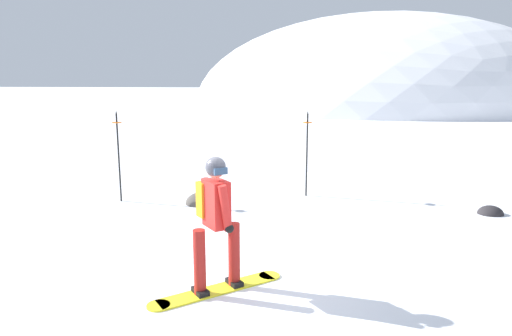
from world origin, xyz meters
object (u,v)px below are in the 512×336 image
at_px(piste_marker_far, 118,150).
at_px(piste_marker_near, 307,148).
at_px(rock_dark, 202,204).
at_px(rock_mid, 490,214).
at_px(snowboarder_main, 215,220).

bearing_deg(piste_marker_far, piste_marker_near, 14.76).
height_order(rock_dark, rock_mid, rock_dark).
distance_m(snowboarder_main, piste_marker_near, 5.03).
relative_size(snowboarder_main, piste_marker_near, 0.88).
distance_m(rock_dark, rock_mid, 5.85).
relative_size(piste_marker_far, rock_dark, 2.76).
bearing_deg(piste_marker_near, rock_dark, -154.95).
bearing_deg(rock_dark, piste_marker_far, -178.97).
distance_m(piste_marker_near, piste_marker_far, 4.13).
xyz_separation_m(piste_marker_far, rock_mid, (7.66, 0.11, -1.13)).
bearing_deg(piste_marker_far, rock_dark, 1.03).
distance_m(snowboarder_main, rock_dark, 4.20).
relative_size(rock_dark, rock_mid, 1.46).
bearing_deg(rock_mid, snowboarder_main, -139.24).
distance_m(piste_marker_far, rock_dark, 2.14).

